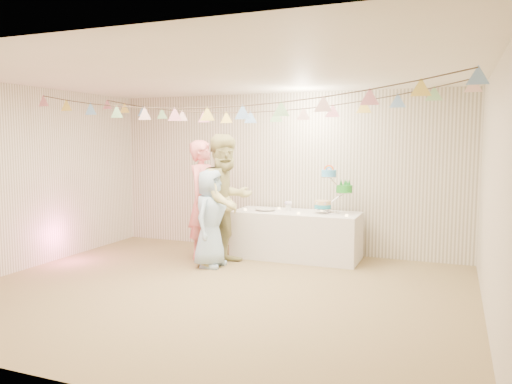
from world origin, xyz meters
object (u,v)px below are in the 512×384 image
at_px(table, 296,235).
at_px(cake_stand, 333,190).
at_px(person_adult_a, 204,200).
at_px(person_child, 210,218).
at_px(person_adult_b, 226,200).

bearing_deg(table, cake_stand, 5.19).
height_order(table, cake_stand, cake_stand).
xyz_separation_m(person_adult_a, person_child, (0.34, -0.45, -0.21)).
relative_size(table, person_adult_b, 1.01).
xyz_separation_m(cake_stand, person_child, (-1.56, -1.00, -0.38)).
height_order(person_adult_b, person_child, person_adult_b).
relative_size(table, person_child, 1.37).
height_order(table, person_child, person_child).
xyz_separation_m(cake_stand, person_adult_b, (-1.41, -0.78, -0.13)).
bearing_deg(table, person_adult_b, -139.59).
height_order(cake_stand, person_adult_b, person_adult_b).
height_order(table, person_adult_b, person_adult_b).
bearing_deg(person_adult_a, person_adult_b, -113.24).
relative_size(person_adult_a, person_child, 1.29).
relative_size(cake_stand, person_child, 0.48).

